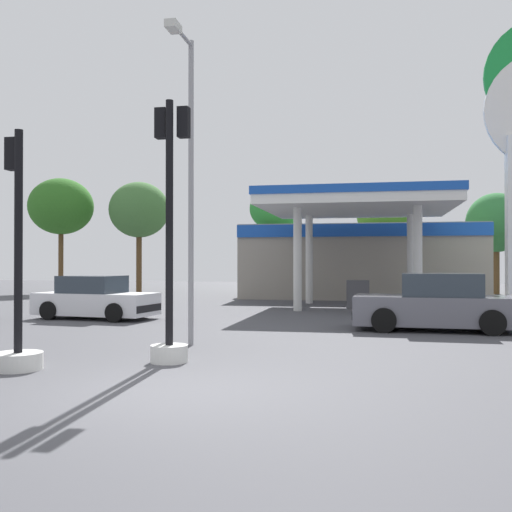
{
  "coord_description": "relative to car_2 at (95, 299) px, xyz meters",
  "views": [
    {
      "loc": [
        3.01,
        -8.02,
        1.86
      ],
      "look_at": [
        -1.3,
        13.69,
        2.07
      ],
      "focal_mm": 41.4,
      "sensor_mm": 36.0,
      "label": 1
    }
  ],
  "objects": [
    {
      "name": "ground_plane",
      "position": [
        5.86,
        -9.77,
        -0.63
      ],
      "size": [
        90.0,
        90.0,
        0.0
      ],
      "primitive_type": "plane",
      "color": "#47474C",
      "rests_on": "ground"
    },
    {
      "name": "tree_2",
      "position": [
        3.23,
        16.57,
        4.29
      ],
      "size": [
        3.11,
        3.11,
        6.3
      ],
      "color": "brown",
      "rests_on": "ground"
    },
    {
      "name": "traffic_signal_1",
      "position": [
        5.18,
        -7.39,
        1.17
      ],
      "size": [
        0.69,
        0.7,
        4.85
      ],
      "color": "silver",
      "rests_on": "ground"
    },
    {
      "name": "traffic_signal_0",
      "position": [
        2.87,
        -8.64,
        0.4
      ],
      "size": [
        0.83,
        0.83,
        4.13
      ],
      "color": "silver",
      "rests_on": "ground"
    },
    {
      "name": "tree_1",
      "position": [
        -5.03,
        15.78,
        4.34
      ],
      "size": [
        3.61,
        3.61,
        6.68
      ],
      "color": "brown",
      "rests_on": "ground"
    },
    {
      "name": "gas_station",
      "position": [
        8.27,
        12.17,
        1.53
      ],
      "size": [
        11.9,
        13.13,
        4.55
      ],
      "color": "gray",
      "rests_on": "ground"
    },
    {
      "name": "car_2",
      "position": [
        0.0,
        0.0,
        0.0
      ],
      "size": [
        4.09,
        2.18,
        1.4
      ],
      "color": "black",
      "rests_on": "ground"
    },
    {
      "name": "tree_3",
      "position": [
        9.73,
        16.36,
        3.87
      ],
      "size": [
        3.55,
        3.55,
        6.15
      ],
      "color": "brown",
      "rests_on": "ground"
    },
    {
      "name": "car_3",
      "position": [
        10.53,
        -1.21,
        0.06
      ],
      "size": [
        4.38,
        2.11,
        1.54
      ],
      "color": "black",
      "rests_on": "ground"
    },
    {
      "name": "corner_streetlamp",
      "position": [
        4.89,
        -5.42,
        3.46
      ],
      "size": [
        0.24,
        1.48,
        6.79
      ],
      "color": "gray",
      "rests_on": "ground"
    },
    {
      "name": "tree_0",
      "position": [
        -9.85,
        15.19,
        4.59
      ],
      "size": [
        3.9,
        3.9,
        6.95
      ],
      "color": "brown",
      "rests_on": "ground"
    },
    {
      "name": "tree_4",
      "position": [
        15.75,
        17.75,
        3.43
      ],
      "size": [
        3.34,
        3.34,
        5.77
      ],
      "color": "brown",
      "rests_on": "ground"
    }
  ]
}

